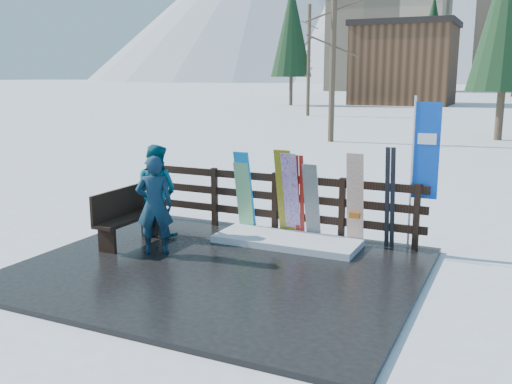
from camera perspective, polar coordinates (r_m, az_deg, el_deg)
The scene contains 16 objects.
ground at distance 8.98m, azimuth -3.74°, elevation -7.96°, with size 700.00×700.00×0.00m, color white.
deck at distance 8.97m, azimuth -3.74°, elevation -7.72°, with size 6.00×5.00×0.08m, color black.
fence at distance 10.69m, azimuth 1.92°, elevation -0.65°, with size 5.60×0.10×1.15m.
snow_patch at distance 10.11m, azimuth 3.13°, elevation -4.88°, with size 2.55×1.00×0.12m, color white.
bench at distance 10.32m, azimuth -12.94°, elevation -2.21°, with size 0.41×1.50×0.97m.
snowboard_0 at distance 10.68m, azimuth -1.10°, elevation 0.00°, with size 0.30×0.03×1.60m, color #138FEB.
snowboard_1 at distance 10.71m, azimuth -1.20°, elevation -0.52°, with size 0.30×0.03×1.38m, color silver.
snowboard_2 at distance 10.35m, azimuth 2.91°, elevation -0.16°, with size 0.31×0.03×1.67m, color yellow.
snowboard_3 at distance 10.31m, azimuth 3.52°, elevation -0.37°, with size 0.29×0.03×1.62m, color silver.
snowboard_4 at distance 10.19m, azimuth 5.59°, elevation -1.03°, with size 0.27×0.03×1.45m, color black.
snowboard_5 at distance 9.94m, azimuth 9.88°, elevation -0.79°, with size 0.29×0.03×1.65m, color white.
ski_pair_a at distance 10.33m, azimuth 4.38°, elevation -0.49°, with size 0.17×0.18×1.54m.
ski_pair_b at distance 9.86m, azimuth 13.24°, elevation -0.65°, with size 0.17×0.26×1.77m.
rental_flag at distance 9.85m, azimuth 16.35°, elevation 3.43°, with size 0.45×0.04×2.60m.
person_front at distance 9.53m, azimuth -10.11°, elevation -1.31°, with size 0.60×0.40×1.65m, color #163E50.
person_back at distance 10.61m, azimuth -9.94°, elevation 0.14°, with size 0.83×0.64×1.70m, color #0A546A.
Camera 1 is at (4.13, -7.40, 3.00)m, focal length 40.00 mm.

